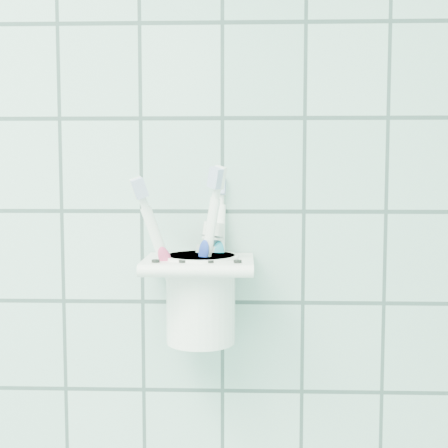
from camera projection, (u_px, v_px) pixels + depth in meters
name	position (u px, v px, depth m)	size (l,w,h in m)	color
holder_bracket	(199.00, 265.00, 0.70)	(0.12, 0.10, 0.04)	white
cup	(201.00, 295.00, 0.71)	(0.09, 0.09, 0.10)	white
toothbrush_pink	(190.00, 251.00, 0.70)	(0.06, 0.05, 0.19)	white
toothbrush_blue	(217.00, 254.00, 0.70)	(0.02, 0.05, 0.18)	white
toothbrush_orange	(194.00, 246.00, 0.71)	(0.04, 0.06, 0.20)	white
toothpaste_tube	(200.00, 269.00, 0.72)	(0.04, 0.03, 0.13)	silver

